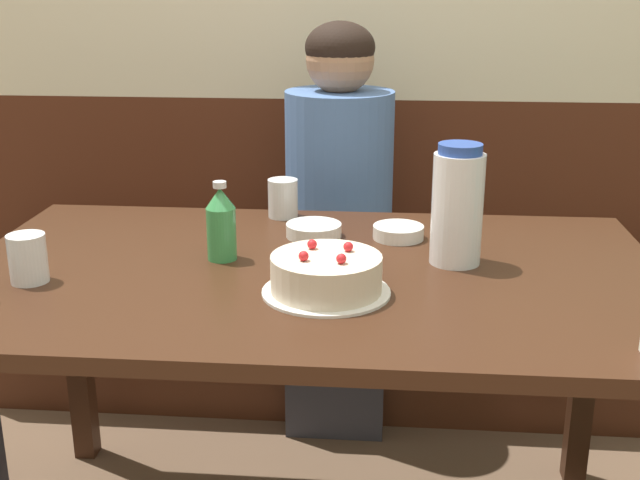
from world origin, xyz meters
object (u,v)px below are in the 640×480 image
at_px(bench_seat, 335,331).
at_px(birthday_cake, 326,275).
at_px(bowl_rice_small, 398,232).
at_px(glass_shot_small, 28,258).
at_px(bowl_soup_white, 314,230).
at_px(person_pale_blue_shirt, 339,240).
at_px(soju_bottle, 221,223).
at_px(glass_tumbler_short, 283,198).
at_px(water_pitcher, 457,206).

xyz_separation_m(bench_seat, birthday_cake, (0.05, -0.97, 0.56)).
xyz_separation_m(bowl_rice_small, glass_shot_small, (-0.76, -0.36, 0.03)).
xyz_separation_m(bowl_soup_white, person_pale_blue_shirt, (0.03, 0.49, -0.18)).
bearing_deg(soju_bottle, glass_tumbler_short, 75.26).
distance_m(soju_bottle, glass_shot_small, 0.41).
distance_m(water_pitcher, glass_shot_small, 0.91).
relative_size(water_pitcher, bowl_rice_small, 2.17).
bearing_deg(bowl_rice_small, bench_seat, 107.88).
height_order(water_pitcher, soju_bottle, water_pitcher).
height_order(bowl_rice_small, glass_tumbler_short, glass_tumbler_short).
bearing_deg(bench_seat, bowl_rice_small, -72.12).
height_order(bench_seat, water_pitcher, water_pitcher).
distance_m(water_pitcher, bowl_rice_small, 0.23).
xyz_separation_m(water_pitcher, glass_shot_small, (-0.88, -0.20, -0.08)).
bearing_deg(bowl_soup_white, birthday_cake, -80.74).
height_order(bowl_soup_white, person_pale_blue_shirt, person_pale_blue_shirt).
xyz_separation_m(birthday_cake, water_pitcher, (0.27, 0.21, 0.09)).
bearing_deg(glass_tumbler_short, person_pale_blue_shirt, 68.70).
relative_size(bench_seat, glass_shot_small, 22.89).
height_order(bowl_soup_white, glass_shot_small, glass_shot_small).
bearing_deg(water_pitcher, bench_seat, 112.55).
distance_m(water_pitcher, soju_bottle, 0.52).
bearing_deg(glass_tumbler_short, bowl_rice_small, -28.23).
height_order(bowl_soup_white, glass_tumbler_short, glass_tumbler_short).
bearing_deg(soju_bottle, bowl_rice_small, 25.17).
bearing_deg(water_pitcher, bowl_soup_white, 153.75).
distance_m(bowl_soup_white, glass_tumbler_short, 0.19).
bearing_deg(soju_bottle, birthday_cake, -36.86).
relative_size(water_pitcher, glass_tumbler_short, 2.64).
relative_size(bench_seat, soju_bottle, 13.09).
distance_m(soju_bottle, person_pale_blue_shirt, 0.75).
xyz_separation_m(soju_bottle, glass_tumbler_short, (0.09, 0.35, -0.03)).
height_order(soju_bottle, glass_tumbler_short, soju_bottle).
bearing_deg(glass_shot_small, water_pitcher, 12.60).
xyz_separation_m(soju_bottle, bowl_soup_white, (0.19, 0.18, -0.07)).
distance_m(bench_seat, bowl_soup_white, 0.81).
bearing_deg(water_pitcher, birthday_cake, -142.12).
relative_size(birthday_cake, bowl_soup_white, 1.91).
relative_size(glass_tumbler_short, glass_shot_small, 0.99).
relative_size(bowl_rice_small, glass_shot_small, 1.20).
bearing_deg(bowl_rice_small, person_pale_blue_shirt, 109.81).
relative_size(soju_bottle, person_pale_blue_shirt, 0.14).
height_order(soju_bottle, person_pale_blue_shirt, person_pale_blue_shirt).
bearing_deg(birthday_cake, water_pitcher, 37.88).
relative_size(soju_bottle, glass_shot_small, 1.75).
height_order(birthday_cake, bowl_rice_small, birthday_cake).
bearing_deg(bench_seat, glass_shot_small, -120.62).
distance_m(bench_seat, water_pitcher, 1.05).
distance_m(soju_bottle, bowl_soup_white, 0.27).
relative_size(soju_bottle, glass_tumbler_short, 1.77).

